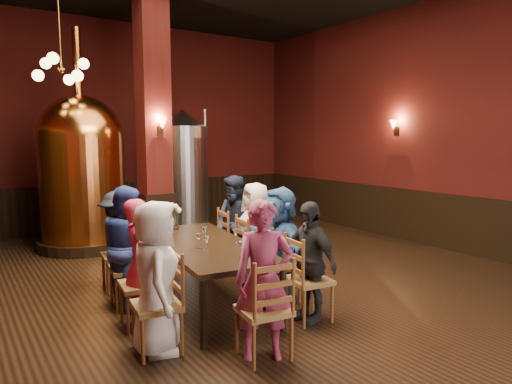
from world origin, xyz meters
TOP-DOWN VIEW (x-y plane):
  - room at (0.00, 0.00)m, footprint 10.00×10.02m
  - wainscot_right at (3.96, 0.00)m, footprint 0.08×9.90m
  - wainscot_back at (0.00, 4.96)m, footprint 7.90×0.08m
  - column at (-0.30, 2.80)m, footprint 0.58×0.58m
  - pendant_cluster at (-1.80, 2.90)m, footprint 0.90×0.90m
  - sconce_wall at (3.90, 0.80)m, footprint 0.20×0.20m
  - sconce_column at (-0.30, 2.50)m, footprint 0.20×0.20m
  - dining_table at (-0.91, -0.29)m, footprint 1.31×2.51m
  - chair_0 at (-1.88, -1.17)m, footprint 0.52×0.52m
  - person_0 at (-1.88, -1.17)m, footprint 0.66×0.82m
  - chair_1 at (-1.79, -0.51)m, footprint 0.52×0.52m
  - person_1 at (-1.79, -0.51)m, footprint 0.43×0.56m
  - chair_2 at (-1.71, 0.15)m, footprint 0.52×0.52m
  - person_2 at (-1.71, 0.15)m, footprint 0.41×0.74m
  - chair_3 at (-1.62, 0.81)m, footprint 0.52×0.52m
  - person_3 at (-1.62, 0.81)m, footprint 0.61×0.92m
  - chair_4 at (-0.20, -1.39)m, footprint 0.52×0.52m
  - person_4 at (-0.20, -1.39)m, footprint 0.34×0.79m
  - chair_5 at (-0.11, -0.73)m, footprint 0.52×0.52m
  - person_5 at (-0.11, -0.73)m, footprint 0.59×1.37m
  - chair_6 at (-0.02, -0.08)m, footprint 0.52×0.52m
  - person_6 at (-0.02, -0.08)m, footprint 0.56×0.76m
  - chair_7 at (0.07, 0.59)m, footprint 0.52×0.52m
  - person_7 at (0.07, 0.59)m, footprint 0.51×0.77m
  - chair_8 at (-1.11, -1.83)m, footprint 0.52×0.52m
  - person_8 at (-1.11, -1.83)m, footprint 0.64×0.56m
  - copper_kettle at (-1.42, 3.43)m, footprint 1.88×1.88m
  - steel_vessel at (0.88, 4.11)m, footprint 1.17×1.17m
  - rose_vase at (-0.87, 0.67)m, footprint 0.22×0.22m
  - wine_glass_0 at (-0.88, -1.09)m, footprint 0.07×0.07m
  - wine_glass_1 at (-0.84, -0.16)m, footprint 0.07×0.07m
  - wine_glass_2 at (-0.72, -1.23)m, footprint 0.07×0.07m
  - wine_glass_3 at (-0.69, -1.31)m, footprint 0.07×0.07m
  - wine_glass_4 at (-0.61, -0.51)m, footprint 0.07×0.07m
  - wine_glass_5 at (-1.08, -0.49)m, footprint 0.07×0.07m
  - wine_glass_6 at (-1.08, -0.67)m, footprint 0.07×0.07m

SIDE VIEW (x-z plane):
  - chair_0 at x=-1.88m, z-range 0.00..0.92m
  - chair_1 at x=-1.79m, z-range 0.00..0.92m
  - chair_2 at x=-1.71m, z-range 0.00..0.92m
  - chair_3 at x=-1.62m, z-range 0.00..0.92m
  - chair_4 at x=-0.20m, z-range 0.00..0.92m
  - chair_5 at x=-0.11m, z-range 0.00..0.92m
  - chair_6 at x=-0.02m, z-range 0.00..0.92m
  - chair_7 at x=0.07m, z-range 0.00..0.92m
  - chair_8 at x=-1.11m, z-range 0.00..0.92m
  - wainscot_right at x=3.96m, z-range 0.00..1.00m
  - wainscot_back at x=0.00m, z-range 0.00..1.00m
  - person_3 at x=-1.62m, z-range 0.00..1.32m
  - person_4 at x=-0.20m, z-range 0.00..1.34m
  - dining_table at x=-0.91m, z-range 0.31..1.06m
  - person_1 at x=-1.79m, z-range 0.00..1.38m
  - person_6 at x=-0.02m, z-range 0.00..1.41m
  - person_5 at x=-0.11m, z-range 0.00..1.43m
  - person_0 at x=-1.88m, z-range 0.00..1.45m
  - person_7 at x=0.07m, z-range 0.00..1.46m
  - person_2 at x=-1.71m, z-range 0.00..1.46m
  - person_8 at x=-1.11m, z-range 0.00..1.47m
  - wine_glass_0 at x=-0.88m, z-range 0.75..0.92m
  - wine_glass_1 at x=-0.84m, z-range 0.75..0.92m
  - wine_glass_2 at x=-0.72m, z-range 0.75..0.92m
  - wine_glass_3 at x=-0.69m, z-range 0.75..0.92m
  - wine_glass_4 at x=-0.61m, z-range 0.75..0.92m
  - wine_glass_5 at x=-1.08m, z-range 0.75..0.92m
  - wine_glass_6 at x=-1.08m, z-range 0.75..0.92m
  - rose_vase at x=-0.87m, z-range 0.81..1.18m
  - steel_vessel at x=0.88m, z-range 0.00..2.60m
  - copper_kettle at x=-1.42m, z-range -0.53..3.38m
  - sconce_wall at x=3.90m, z-range 2.02..2.38m
  - sconce_column at x=-0.30m, z-range 2.02..2.38m
  - room at x=0.00m, z-range 0.00..4.50m
  - column at x=-0.30m, z-range 0.00..4.50m
  - pendant_cluster at x=-1.80m, z-range 2.25..3.95m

